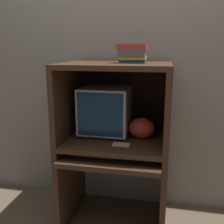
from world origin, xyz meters
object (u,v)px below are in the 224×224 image
at_px(crt_monitor, 106,110).
at_px(mouse, 138,156).
at_px(keyboard, 100,153).
at_px(book_stack, 132,53).
at_px(snack_bag, 142,128).

relative_size(crt_monitor, mouse, 6.80).
bearing_deg(keyboard, crt_monitor, 92.38).
bearing_deg(crt_monitor, keyboard, -87.62).
distance_m(crt_monitor, keyboard, 0.37).
distance_m(keyboard, mouse, 0.28).
xyz_separation_m(mouse, book_stack, (-0.07, 0.13, 0.72)).
bearing_deg(snack_bag, crt_monitor, 166.88).
height_order(mouse, snack_bag, snack_bag).
relative_size(mouse, snack_bag, 0.29).
distance_m(crt_monitor, book_stack, 0.51).
bearing_deg(book_stack, mouse, -63.00).
bearing_deg(crt_monitor, book_stack, -26.13).
relative_size(keyboard, snack_bag, 2.12).
xyz_separation_m(keyboard, mouse, (0.28, -0.00, 0.00)).
bearing_deg(mouse, snack_bag, 87.58).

